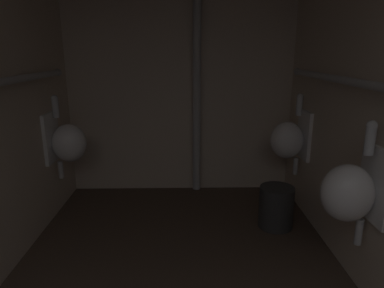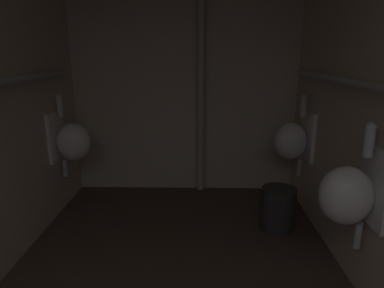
{
  "view_description": "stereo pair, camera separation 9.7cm",
  "coord_description": "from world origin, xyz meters",
  "px_view_note": "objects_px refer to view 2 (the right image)",
  "views": [
    {
      "loc": [
        0.05,
        -0.04,
        1.46
      ],
      "look_at": [
        0.1,
        2.38,
        0.8
      ],
      "focal_mm": 32.14,
      "sensor_mm": 36.0,
      "label": 1
    },
    {
      "loc": [
        0.15,
        -0.04,
        1.46
      ],
      "look_at": [
        0.1,
        2.38,
        0.8
      ],
      "focal_mm": 32.14,
      "sensor_mm": 36.0,
      "label": 2
    }
  ],
  "objects_px": {
    "urinal_left_mid": "(71,140)",
    "waste_bin": "(278,208)",
    "urinal_right_far": "(293,140)",
    "urinal_right_mid": "(350,194)",
    "standpipe_back_wall": "(201,79)"
  },
  "relations": [
    {
      "from": "urinal_right_mid",
      "to": "standpipe_back_wall",
      "type": "xyz_separation_m",
      "value": [
        -0.83,
        1.64,
        0.51
      ]
    },
    {
      "from": "urinal_left_mid",
      "to": "urinal_right_mid",
      "type": "bearing_deg",
      "value": -29.84
    },
    {
      "from": "urinal_right_far",
      "to": "standpipe_back_wall",
      "type": "relative_size",
      "value": 0.32
    },
    {
      "from": "urinal_right_mid",
      "to": "urinal_right_far",
      "type": "relative_size",
      "value": 1.0
    },
    {
      "from": "urinal_right_far",
      "to": "standpipe_back_wall",
      "type": "height_order",
      "value": "standpipe_back_wall"
    },
    {
      "from": "standpipe_back_wall",
      "to": "waste_bin",
      "type": "height_order",
      "value": "standpipe_back_wall"
    },
    {
      "from": "urinal_right_far",
      "to": "waste_bin",
      "type": "relative_size",
      "value": 2.11
    },
    {
      "from": "urinal_right_mid",
      "to": "waste_bin",
      "type": "relative_size",
      "value": 2.11
    },
    {
      "from": "urinal_left_mid",
      "to": "waste_bin",
      "type": "bearing_deg",
      "value": -9.3
    },
    {
      "from": "urinal_right_far",
      "to": "standpipe_back_wall",
      "type": "distance_m",
      "value": 1.07
    },
    {
      "from": "waste_bin",
      "to": "urinal_right_mid",
      "type": "bearing_deg",
      "value": -77.95
    },
    {
      "from": "urinal_left_mid",
      "to": "waste_bin",
      "type": "xyz_separation_m",
      "value": [
        1.82,
        -0.3,
        -0.51
      ]
    },
    {
      "from": "urinal_right_mid",
      "to": "standpipe_back_wall",
      "type": "height_order",
      "value": "standpipe_back_wall"
    },
    {
      "from": "urinal_left_mid",
      "to": "standpipe_back_wall",
      "type": "distance_m",
      "value": 1.36
    },
    {
      "from": "urinal_left_mid",
      "to": "urinal_right_far",
      "type": "bearing_deg",
      "value": 1.71
    }
  ]
}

